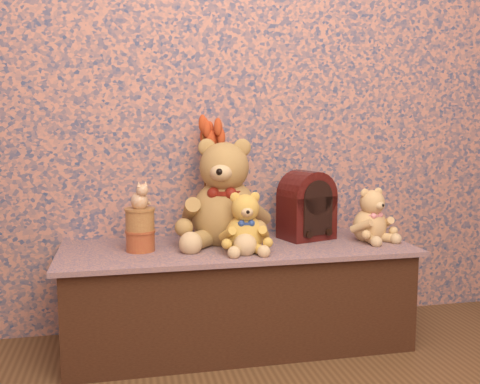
{
  "coord_description": "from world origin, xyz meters",
  "views": [
    {
      "loc": [
        -0.48,
        -1.0,
        0.96
      ],
      "look_at": [
        0.0,
        1.18,
        0.68
      ],
      "focal_mm": 40.62,
      "sensor_mm": 36.0,
      "label": 1
    }
  ],
  "objects_px": {
    "teddy_medium": "(245,219)",
    "cathedral_radio": "(307,205)",
    "ceramic_vase": "(213,217)",
    "biscuit_tin_lower": "(140,241)",
    "cat_figurine": "(139,195)",
    "teddy_small": "(370,212)",
    "teddy_large": "(225,187)"
  },
  "relations": [
    {
      "from": "teddy_large",
      "to": "biscuit_tin_lower",
      "type": "xyz_separation_m",
      "value": [
        -0.37,
        -0.08,
        -0.2
      ]
    },
    {
      "from": "teddy_medium",
      "to": "teddy_small",
      "type": "height_order",
      "value": "teddy_medium"
    },
    {
      "from": "teddy_small",
      "to": "biscuit_tin_lower",
      "type": "bearing_deg",
      "value": 161.63
    },
    {
      "from": "teddy_small",
      "to": "biscuit_tin_lower",
      "type": "xyz_separation_m",
      "value": [
        -1.01,
        0.01,
        -0.09
      ]
    },
    {
      "from": "teddy_large",
      "to": "cat_figurine",
      "type": "height_order",
      "value": "teddy_large"
    },
    {
      "from": "teddy_large",
      "to": "teddy_medium",
      "type": "xyz_separation_m",
      "value": [
        0.05,
        -0.17,
        -0.11
      ]
    },
    {
      "from": "teddy_small",
      "to": "cat_figurine",
      "type": "distance_m",
      "value": 1.02
    },
    {
      "from": "teddy_small",
      "to": "teddy_medium",
      "type": "bearing_deg",
      "value": 169.91
    },
    {
      "from": "biscuit_tin_lower",
      "to": "cat_figurine",
      "type": "xyz_separation_m",
      "value": [
        0.0,
        0.0,
        0.19
      ]
    },
    {
      "from": "ceramic_vase",
      "to": "biscuit_tin_lower",
      "type": "xyz_separation_m",
      "value": [
        -0.33,
        -0.17,
        -0.06
      ]
    },
    {
      "from": "cathedral_radio",
      "to": "teddy_medium",
      "type": "bearing_deg",
      "value": -168.8
    },
    {
      "from": "teddy_large",
      "to": "biscuit_tin_lower",
      "type": "relative_size",
      "value": 4.2
    },
    {
      "from": "ceramic_vase",
      "to": "biscuit_tin_lower",
      "type": "bearing_deg",
      "value": -153.49
    },
    {
      "from": "teddy_small",
      "to": "cathedral_radio",
      "type": "xyz_separation_m",
      "value": [
        -0.26,
        0.1,
        0.03
      ]
    },
    {
      "from": "teddy_medium",
      "to": "cat_figurine",
      "type": "relative_size",
      "value": 2.27
    },
    {
      "from": "cat_figurine",
      "to": "ceramic_vase",
      "type": "bearing_deg",
      "value": 3.01
    },
    {
      "from": "teddy_medium",
      "to": "cat_figurine",
      "type": "xyz_separation_m",
      "value": [
        -0.42,
        0.09,
        0.1
      ]
    },
    {
      "from": "teddy_medium",
      "to": "cat_figurine",
      "type": "distance_m",
      "value": 0.44
    },
    {
      "from": "cat_figurine",
      "to": "teddy_medium",
      "type": "bearing_deg",
      "value": -35.85
    },
    {
      "from": "cathedral_radio",
      "to": "ceramic_vase",
      "type": "distance_m",
      "value": 0.43
    },
    {
      "from": "cathedral_radio",
      "to": "ceramic_vase",
      "type": "bearing_deg",
      "value": 151.95
    },
    {
      "from": "teddy_medium",
      "to": "cathedral_radio",
      "type": "height_order",
      "value": "cathedral_radio"
    },
    {
      "from": "cathedral_radio",
      "to": "cat_figurine",
      "type": "relative_size",
      "value": 2.68
    },
    {
      "from": "teddy_large",
      "to": "biscuit_tin_lower",
      "type": "distance_m",
      "value": 0.43
    },
    {
      "from": "teddy_small",
      "to": "cat_figurine",
      "type": "height_order",
      "value": "cat_figurine"
    },
    {
      "from": "teddy_small",
      "to": "cathedral_radio",
      "type": "bearing_deg",
      "value": 141.17
    },
    {
      "from": "teddy_medium",
      "to": "cathedral_radio",
      "type": "xyz_separation_m",
      "value": [
        0.33,
        0.18,
        0.02
      ]
    },
    {
      "from": "teddy_medium",
      "to": "ceramic_vase",
      "type": "height_order",
      "value": "teddy_medium"
    },
    {
      "from": "teddy_large",
      "to": "cat_figurine",
      "type": "xyz_separation_m",
      "value": [
        -0.37,
        -0.08,
        -0.01
      ]
    },
    {
      "from": "teddy_medium",
      "to": "ceramic_vase",
      "type": "xyz_separation_m",
      "value": [
        -0.09,
        0.26,
        -0.03
      ]
    },
    {
      "from": "teddy_large",
      "to": "ceramic_vase",
      "type": "xyz_separation_m",
      "value": [
        -0.04,
        0.09,
        -0.15
      ]
    },
    {
      "from": "ceramic_vase",
      "to": "biscuit_tin_lower",
      "type": "height_order",
      "value": "ceramic_vase"
    }
  ]
}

